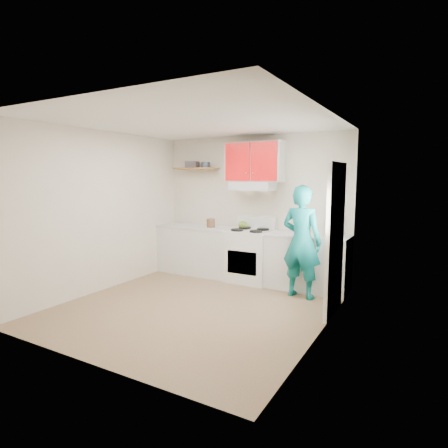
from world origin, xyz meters
The scene contains 21 objects.
floor centered at (0.00, 0.00, 0.00)m, with size 3.80×3.80×0.00m, color brown.
ceiling centered at (0.00, 0.00, 2.60)m, with size 3.60×3.80×0.04m, color white.
back_wall centered at (0.00, 1.90, 1.30)m, with size 3.60×0.04×2.60m, color beige.
front_wall centered at (0.00, -1.90, 1.30)m, with size 3.60×0.04×2.60m, color beige.
left_wall centered at (-1.80, 0.00, 1.30)m, with size 0.04×3.80×2.60m, color beige.
right_wall centered at (1.80, 0.00, 1.30)m, with size 0.04×3.80×2.60m, color beige.
door centered at (1.78, 0.70, 1.02)m, with size 0.05×0.85×2.05m, color white.
door_glass centered at (1.75, 0.70, 1.45)m, with size 0.01×0.55×0.95m, color white.
counter_left centered at (-1.04, 1.60, 0.45)m, with size 1.52×0.60×0.90m, color silver.
counter_right centered at (1.14, 1.60, 0.45)m, with size 1.32×0.60×0.90m, color silver.
stove centered at (0.10, 1.57, 0.46)m, with size 0.76×0.65×0.92m, color white.
range_hood centered at (0.10, 1.68, 1.70)m, with size 0.76×0.44×0.15m, color silver.
upper_cabinets centered at (0.10, 1.73, 2.12)m, with size 1.02×0.33×0.70m, color red.
shelf centered at (-1.15, 1.75, 2.02)m, with size 0.90×0.30×0.04m, color brown.
books centered at (-1.22, 1.72, 2.10)m, with size 0.23×0.17×0.12m, color #423A40.
tin centered at (-0.93, 1.74, 2.09)m, with size 0.17×0.17×0.10m, color #333D4C.
kettle centered at (-0.12, 1.72, 0.99)m, with size 0.16×0.16×0.14m, color #547420.
crock centered at (-0.71, 1.56, 0.99)m, with size 0.15×0.15×0.18m, color #4D3321.
cutting_board centered at (0.85, 1.62, 0.91)m, with size 0.29×0.21×0.02m, color olive.
silicone_mat centered at (1.53, 1.55, 0.90)m, with size 0.28×0.23×0.01m, color red.
person centered at (1.17, 1.17, 0.87)m, with size 0.64×0.42×1.74m, color #0C6D6C.
Camera 1 is at (2.89, -4.29, 1.85)m, focal length 29.73 mm.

